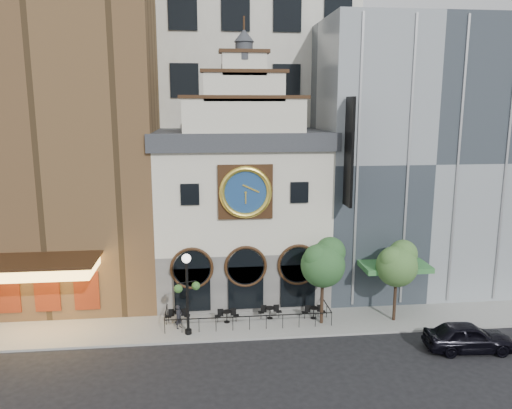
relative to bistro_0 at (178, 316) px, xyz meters
The scene contains 16 objects.
ground 5.37m from the bistro_0, 31.24° to the right, with size 120.00×120.00×0.00m, color black.
sidewalk 4.60m from the bistro_0, ahead, with size 44.00×5.00×0.15m, color gray.
clock_building 9.13m from the bistro_0, 47.97° to the left, with size 12.60×8.78×18.65m.
theater_building 16.33m from the bistro_0, 139.56° to the left, with size 14.00×15.60×25.00m.
retail_building 21.24m from the bistro_0, 22.37° to the left, with size 14.00×14.40×20.00m.
office_tower 26.34m from the bistro_0, 75.18° to the left, with size 20.00×16.00×40.00m, color silver.
cafe_railing 4.57m from the bistro_0, ahead, with size 10.60×2.60×0.90m, color black, non-canonical shape.
bistro_0 is the anchor object (origin of this frame).
bistro_1 3.20m from the bistro_0, ahead, with size 1.58×0.68×0.90m.
bistro_2 6.07m from the bistro_0, ahead, with size 1.58×0.68×0.90m.
bistro_3 8.97m from the bistro_0, ahead, with size 1.58×0.68×0.90m.
car_right 17.83m from the bistro_0, 17.51° to the right, with size 2.02×5.01×1.71m, color black.
pedestrian 0.89m from the bistro_0, 83.10° to the right, with size 0.56×0.37×1.53m, color black.
lamppost 3.31m from the bistro_0, 67.45° to the right, with size 1.58×0.91×5.16m.
tree_left 10.13m from the bistro_0, ahead, with size 2.95×2.84×5.68m.
tree_right 14.70m from the bistro_0, ahead, with size 2.79×2.68×5.37m.
Camera 1 is at (-2.77, -28.10, 14.07)m, focal length 35.00 mm.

